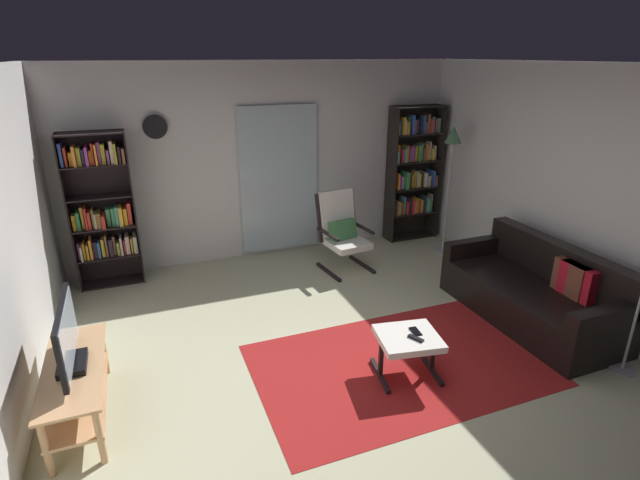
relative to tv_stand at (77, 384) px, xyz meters
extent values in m
plane|color=beige|center=(2.32, -0.10, -0.31)|extent=(7.02, 7.02, 0.00)
cube|color=silver|center=(2.32, 2.80, 0.99)|extent=(5.60, 0.06, 2.60)
cube|color=silver|center=(5.02, -0.10, 0.99)|extent=(0.06, 6.00, 2.60)
cube|color=silver|center=(2.47, 2.73, 0.74)|extent=(1.10, 0.01, 2.00)
cube|color=#A61F1F|center=(2.66, -0.31, -0.31)|extent=(2.61, 1.66, 0.01)
cube|color=tan|center=(0.00, 0.00, 0.15)|extent=(0.43, 1.20, 0.02)
cube|color=tan|center=(0.00, 0.00, -0.10)|extent=(0.39, 1.14, 0.02)
cylinder|color=tan|center=(0.17, -0.55, -0.09)|extent=(0.05, 0.05, 0.45)
cylinder|color=tan|center=(0.17, 0.55, -0.09)|extent=(0.05, 0.05, 0.45)
cylinder|color=tan|center=(-0.17, -0.55, -0.09)|extent=(0.05, 0.05, 0.45)
cylinder|color=tan|center=(-0.17, 0.55, -0.09)|extent=(0.05, 0.05, 0.45)
cube|color=silver|center=(0.00, 0.02, -0.05)|extent=(0.26, 0.28, 0.07)
cube|color=black|center=(0.00, 0.00, 0.19)|extent=(0.20, 0.32, 0.05)
cube|color=black|center=(0.00, 0.00, 0.44)|extent=(0.04, 0.85, 0.46)
cube|color=silver|center=(0.02, 0.00, 0.44)|extent=(0.01, 0.80, 0.41)
cube|color=black|center=(-0.14, 2.48, 0.62)|extent=(0.02, 0.30, 1.86)
cube|color=black|center=(0.57, 2.48, 0.62)|extent=(0.02, 0.30, 1.86)
cube|color=black|center=(0.21, 2.62, 0.62)|extent=(0.73, 0.02, 1.86)
cube|color=black|center=(0.21, 2.48, -0.30)|extent=(0.70, 0.28, 0.02)
cube|color=black|center=(0.21, 2.48, 0.06)|extent=(0.70, 0.28, 0.02)
cube|color=black|center=(0.21, 2.48, 0.43)|extent=(0.70, 0.28, 0.02)
cube|color=black|center=(0.21, 2.48, 0.80)|extent=(0.70, 0.28, 0.02)
cube|color=black|center=(0.21, 2.48, 1.18)|extent=(0.70, 0.28, 0.02)
cube|color=black|center=(0.21, 2.48, 1.53)|extent=(0.70, 0.28, 0.02)
cube|color=#8E4287|center=(-0.11, 2.46, 0.17)|extent=(0.03, 0.10, 0.20)
cube|color=beige|center=(-0.08, 2.46, 0.16)|extent=(0.02, 0.23, 0.18)
cube|color=orange|center=(-0.05, 2.47, 0.17)|extent=(0.02, 0.16, 0.21)
cube|color=gold|center=(-0.02, 2.47, 0.16)|extent=(0.02, 0.17, 0.18)
cube|color=orange|center=(0.02, 2.46, 0.19)|extent=(0.03, 0.19, 0.25)
cube|color=#2A222F|center=(0.07, 2.50, 0.17)|extent=(0.04, 0.18, 0.20)
cube|color=#325FAF|center=(0.11, 2.46, 0.17)|extent=(0.03, 0.14, 0.19)
cube|color=gold|center=(0.15, 2.48, 0.18)|extent=(0.04, 0.13, 0.22)
cube|color=brown|center=(0.19, 2.48, 0.20)|extent=(0.02, 0.16, 0.27)
cube|color=#2E1E2D|center=(0.24, 2.47, 0.17)|extent=(0.04, 0.15, 0.21)
cube|color=brown|center=(0.28, 2.49, 0.19)|extent=(0.03, 0.12, 0.24)
cube|color=#A09D2E|center=(0.32, 2.49, 0.15)|extent=(0.03, 0.18, 0.16)
cube|color=beige|center=(0.36, 2.46, 0.18)|extent=(0.03, 0.17, 0.23)
cube|color=red|center=(0.39, 2.49, 0.16)|extent=(0.02, 0.14, 0.18)
cube|color=beige|center=(0.43, 2.50, 0.18)|extent=(0.04, 0.19, 0.22)
cube|color=orange|center=(0.48, 2.48, 0.17)|extent=(0.02, 0.13, 0.19)
cube|color=beige|center=(0.52, 2.50, 0.18)|extent=(0.04, 0.21, 0.21)
cube|color=orange|center=(-0.10, 2.47, 0.53)|extent=(0.04, 0.13, 0.19)
cube|color=#2D7740|center=(-0.06, 2.47, 0.55)|extent=(0.04, 0.16, 0.22)
cube|color=gold|center=(-0.01, 2.50, 0.57)|extent=(0.03, 0.13, 0.26)
cube|color=red|center=(0.03, 2.49, 0.57)|extent=(0.02, 0.20, 0.26)
cube|color=red|center=(0.06, 2.49, 0.54)|extent=(0.03, 0.20, 0.21)
cube|color=olive|center=(0.10, 2.50, 0.55)|extent=(0.02, 0.16, 0.22)
cube|color=beige|center=(0.12, 2.47, 0.53)|extent=(0.02, 0.17, 0.18)
cube|color=brown|center=(0.16, 2.48, 0.53)|extent=(0.04, 0.23, 0.19)
cube|color=red|center=(0.21, 2.46, 0.52)|extent=(0.04, 0.24, 0.16)
cube|color=#438D50|center=(0.27, 2.49, 0.55)|extent=(0.04, 0.12, 0.21)
cube|color=#327B4B|center=(0.32, 2.47, 0.55)|extent=(0.04, 0.10, 0.22)
cube|color=teal|center=(0.36, 2.49, 0.56)|extent=(0.03, 0.18, 0.24)
cube|color=gold|center=(0.40, 2.46, 0.56)|extent=(0.04, 0.20, 0.23)
cube|color=orange|center=(0.46, 2.49, 0.54)|extent=(0.04, 0.19, 0.21)
cube|color=red|center=(0.51, 2.50, 0.57)|extent=(0.04, 0.18, 0.26)
cube|color=#3956B1|center=(-0.11, 2.48, 1.32)|extent=(0.03, 0.18, 0.26)
cube|color=red|center=(-0.07, 2.49, 1.29)|extent=(0.02, 0.16, 0.21)
cube|color=orange|center=(-0.02, 2.50, 1.26)|extent=(0.04, 0.10, 0.15)
cube|color=orange|center=(0.02, 2.48, 1.30)|extent=(0.03, 0.22, 0.22)
cube|color=olive|center=(0.07, 2.48, 1.29)|extent=(0.04, 0.17, 0.20)
cube|color=black|center=(0.11, 2.47, 1.28)|extent=(0.03, 0.17, 0.19)
cube|color=#933890|center=(0.15, 2.48, 1.29)|extent=(0.03, 0.24, 0.21)
cube|color=orange|center=(0.18, 2.48, 1.27)|extent=(0.03, 0.13, 0.16)
cube|color=red|center=(0.21, 2.49, 1.31)|extent=(0.02, 0.19, 0.25)
cube|color=orange|center=(0.25, 2.47, 1.30)|extent=(0.02, 0.21, 0.23)
cube|color=#96438B|center=(0.28, 2.49, 1.31)|extent=(0.03, 0.16, 0.25)
cube|color=#A7992B|center=(0.32, 2.46, 1.30)|extent=(0.04, 0.11, 0.23)
cube|color=#944490|center=(0.37, 2.48, 1.26)|extent=(0.03, 0.16, 0.16)
cube|color=beige|center=(0.41, 2.48, 1.31)|extent=(0.04, 0.17, 0.26)
cube|color=#9F902A|center=(0.45, 2.47, 1.30)|extent=(0.03, 0.22, 0.23)
cube|color=black|center=(0.49, 2.47, 1.28)|extent=(0.03, 0.22, 0.20)
cube|color=brown|center=(0.53, 2.46, 1.27)|extent=(0.03, 0.23, 0.17)
cube|color=black|center=(4.11, 2.56, 0.68)|extent=(0.02, 0.30, 1.99)
cube|color=black|center=(4.88, 2.56, 0.68)|extent=(0.02, 0.30, 1.99)
cube|color=black|center=(4.50, 2.70, 0.68)|extent=(0.79, 0.02, 1.99)
cube|color=black|center=(4.50, 2.56, -0.30)|extent=(0.76, 0.28, 0.02)
cube|color=black|center=(4.50, 2.56, 0.08)|extent=(0.76, 0.28, 0.02)
cube|color=black|center=(4.50, 2.56, 0.48)|extent=(0.76, 0.28, 0.02)
cube|color=black|center=(4.50, 2.56, 0.88)|extent=(0.76, 0.28, 0.02)
cube|color=black|center=(4.50, 2.56, 1.28)|extent=(0.76, 0.28, 0.02)
cube|color=black|center=(4.50, 2.56, 1.66)|extent=(0.76, 0.28, 0.02)
cube|color=#368447|center=(4.15, 2.57, 0.18)|extent=(0.04, 0.16, 0.18)
cube|color=brown|center=(4.20, 2.55, 0.21)|extent=(0.03, 0.19, 0.23)
cube|color=gold|center=(4.25, 2.55, 0.19)|extent=(0.04, 0.15, 0.20)
cube|color=brown|center=(4.30, 2.55, 0.18)|extent=(0.04, 0.11, 0.18)
cube|color=teal|center=(4.34, 2.58, 0.23)|extent=(0.03, 0.17, 0.27)
cube|color=red|center=(4.38, 2.55, 0.19)|extent=(0.02, 0.19, 0.20)
cube|color=#251E2A|center=(4.43, 2.56, 0.21)|extent=(0.04, 0.20, 0.24)
cube|color=red|center=(4.47, 2.56, 0.20)|extent=(0.04, 0.24, 0.22)
cube|color=beige|center=(4.51, 2.54, 0.19)|extent=(0.03, 0.14, 0.19)
cube|color=orange|center=(4.55, 2.54, 0.21)|extent=(0.03, 0.14, 0.23)
cube|color=red|center=(4.59, 2.54, 0.19)|extent=(0.04, 0.15, 0.19)
cube|color=gold|center=(4.63, 2.57, 0.19)|extent=(0.03, 0.20, 0.19)
cube|color=#202A32|center=(4.66, 2.54, 0.22)|extent=(0.02, 0.12, 0.25)
cube|color=#232A1F|center=(4.69, 2.54, 0.20)|extent=(0.03, 0.11, 0.22)
cube|color=#559791|center=(4.74, 2.56, 0.21)|extent=(0.04, 0.22, 0.23)
cube|color=#327D41|center=(4.78, 2.57, 0.18)|extent=(0.04, 0.23, 0.18)
cube|color=beige|center=(4.83, 2.57, 0.22)|extent=(0.03, 0.12, 0.26)
cube|color=orange|center=(4.15, 2.58, 0.61)|extent=(0.04, 0.16, 0.23)
cube|color=orange|center=(4.20, 2.58, 0.61)|extent=(0.03, 0.24, 0.24)
cube|color=#983094|center=(4.24, 2.58, 0.59)|extent=(0.04, 0.19, 0.20)
cube|color=beige|center=(4.29, 2.56, 0.58)|extent=(0.04, 0.11, 0.17)
cube|color=#318C4A|center=(4.33, 2.55, 0.62)|extent=(0.04, 0.22, 0.26)
cube|color=orange|center=(4.39, 2.57, 0.61)|extent=(0.04, 0.13, 0.24)
cube|color=#1B2A2B|center=(4.43, 2.58, 0.59)|extent=(0.03, 0.15, 0.20)
cube|color=orange|center=(4.47, 2.57, 0.59)|extent=(0.03, 0.11, 0.20)
cube|color=#A49B3E|center=(4.51, 2.57, 0.61)|extent=(0.02, 0.11, 0.24)
cube|color=#BFB1A2|center=(4.54, 2.57, 0.61)|extent=(0.03, 0.15, 0.24)
cube|color=gold|center=(4.58, 2.57, 0.59)|extent=(0.04, 0.13, 0.21)
cube|color=black|center=(4.63, 2.58, 0.60)|extent=(0.03, 0.13, 0.21)
cube|color=beige|center=(4.67, 2.57, 0.60)|extent=(0.04, 0.20, 0.21)
cube|color=beige|center=(4.72, 2.55, 0.57)|extent=(0.03, 0.19, 0.16)
cube|color=#969D39|center=(4.76, 2.55, 0.57)|extent=(0.04, 0.12, 0.16)
cube|color=#355EAD|center=(4.80, 2.56, 0.61)|extent=(0.02, 0.24, 0.24)
cube|color=brown|center=(4.84, 2.54, 0.57)|extent=(0.04, 0.19, 0.17)
cube|color=#58928D|center=(4.15, 2.56, 0.97)|extent=(0.04, 0.24, 0.16)
cube|color=orange|center=(4.20, 2.58, 1.01)|extent=(0.04, 0.12, 0.25)
cube|color=red|center=(4.24, 2.58, 0.98)|extent=(0.03, 0.19, 0.19)
cube|color=teal|center=(4.29, 2.57, 0.99)|extent=(0.03, 0.20, 0.21)
cube|color=orange|center=(4.33, 2.56, 1.01)|extent=(0.02, 0.17, 0.24)
cube|color=brown|center=(4.37, 2.58, 0.99)|extent=(0.03, 0.21, 0.20)
cube|color=purple|center=(4.40, 2.56, 1.00)|extent=(0.03, 0.16, 0.23)
cube|color=#8B328D|center=(4.44, 2.56, 0.99)|extent=(0.03, 0.14, 0.21)
cube|color=orange|center=(4.48, 2.55, 1.00)|extent=(0.03, 0.11, 0.22)
cube|color=#3C863A|center=(4.53, 2.56, 1.00)|extent=(0.04, 0.20, 0.23)
cube|color=slate|center=(4.57, 2.57, 1.01)|extent=(0.03, 0.16, 0.24)
cube|color=brown|center=(4.61, 2.57, 0.99)|extent=(0.03, 0.22, 0.20)
cube|color=#A98B31|center=(4.65, 2.57, 1.01)|extent=(0.02, 0.20, 0.25)
cube|color=orange|center=(4.69, 2.56, 0.99)|extent=(0.03, 0.13, 0.20)
cube|color=beige|center=(4.72, 2.57, 1.02)|extent=(0.03, 0.13, 0.27)
cube|color=gold|center=(4.77, 2.54, 0.97)|extent=(0.03, 0.12, 0.17)
cube|color=beige|center=(4.81, 2.56, 0.99)|extent=(0.03, 0.12, 0.20)
cube|color=gold|center=(4.15, 2.54, 1.36)|extent=(0.03, 0.17, 0.15)
cube|color=#3168A4|center=(4.19, 2.57, 1.38)|extent=(0.03, 0.15, 0.20)
cube|color=gold|center=(4.24, 2.56, 1.41)|extent=(0.04, 0.21, 0.25)
cube|color=beige|center=(4.27, 2.54, 1.38)|extent=(0.03, 0.14, 0.20)
cube|color=gold|center=(4.31, 2.58, 1.37)|extent=(0.02, 0.24, 0.18)
cube|color=#2D783A|center=(4.34, 2.57, 1.40)|extent=(0.03, 0.11, 0.24)
cube|color=#355BB5|center=(4.38, 2.55, 1.42)|extent=(0.03, 0.17, 0.27)
cube|color=#893D8A|center=(4.43, 2.57, 1.38)|extent=(0.04, 0.18, 0.19)
cube|color=#292823|center=(4.47, 2.57, 1.39)|extent=(0.04, 0.14, 0.21)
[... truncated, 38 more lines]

